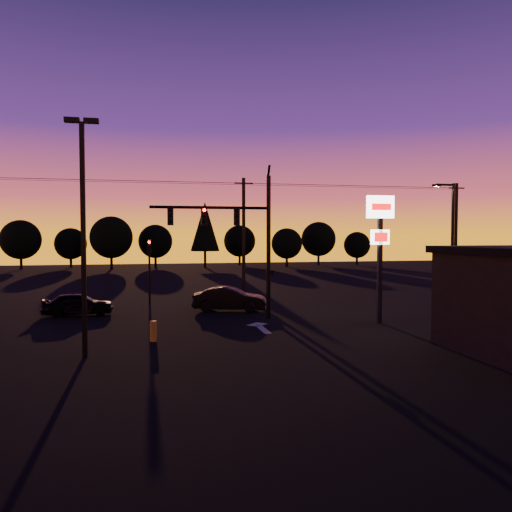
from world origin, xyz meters
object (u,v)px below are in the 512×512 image
(parking_lot_light, at_px, (83,220))
(bollard, at_px, (153,331))
(secondary_signal, at_px, (149,262))
(pylon_sign, at_px, (380,231))
(car_mid, at_px, (230,299))
(car_left, at_px, (78,304))
(suv_parked, at_px, (496,326))
(traffic_signal_mast, at_px, (240,231))
(streetlight, at_px, (451,240))

(parking_lot_light, bearing_deg, bollard, 41.89)
(secondary_signal, relative_size, parking_lot_light, 0.48)
(pylon_sign, bearing_deg, car_mid, 140.92)
(parking_lot_light, xyz_separation_m, car_left, (-1.61, 10.54, -4.59))
(parking_lot_light, height_order, suv_parked, parking_lot_light)
(secondary_signal, distance_m, car_left, 6.10)
(traffic_signal_mast, xyz_separation_m, suv_parked, (9.99, -7.94, -4.23))
(traffic_signal_mast, distance_m, bollard, 8.04)
(traffic_signal_mast, distance_m, car_left, 10.58)
(traffic_signal_mast, relative_size, parking_lot_light, 0.94)
(bollard, bearing_deg, car_left, 117.25)
(suv_parked, bearing_deg, pylon_sign, 88.64)
(secondary_signal, bearing_deg, bollard, -89.48)
(traffic_signal_mast, bearing_deg, secondary_signal, 123.19)
(traffic_signal_mast, distance_m, secondary_signal, 9.19)
(parking_lot_light, xyz_separation_m, car_mid, (7.34, 10.31, -4.53))
(pylon_sign, distance_m, streetlight, 8.00)
(streetlight, xyz_separation_m, suv_parked, (-4.02, -9.45, -3.71))
(parking_lot_light, height_order, car_mid, parking_lot_light)
(traffic_signal_mast, bearing_deg, car_mid, 91.05)
(suv_parked, bearing_deg, secondary_signal, 104.64)
(traffic_signal_mast, bearing_deg, streetlight, 6.14)
(bollard, height_order, car_mid, car_mid)
(parking_lot_light, relative_size, suv_parked, 1.79)
(pylon_sign, bearing_deg, secondary_signal, 140.23)
(pylon_sign, xyz_separation_m, streetlight, (6.91, 4.00, -0.49))
(car_left, xyz_separation_m, car_mid, (8.95, -0.23, 0.07))
(parking_lot_light, relative_size, car_left, 2.30)
(bollard, bearing_deg, pylon_sign, 10.28)
(traffic_signal_mast, relative_size, bollard, 9.40)
(pylon_sign, height_order, car_mid, pylon_sign)
(traffic_signal_mast, relative_size, secondary_signal, 1.97)
(pylon_sign, relative_size, suv_parked, 1.33)
(pylon_sign, height_order, bollard, pylon_sign)
(parking_lot_light, bearing_deg, car_mid, 54.55)
(secondary_signal, relative_size, pylon_sign, 0.64)
(streetlight, relative_size, car_left, 2.01)
(bollard, distance_m, car_left, 9.23)
(bollard, relative_size, car_mid, 0.20)
(bollard, xyz_separation_m, suv_parked, (14.78, -3.29, 0.25))
(bollard, height_order, suv_parked, suv_parked)
(streetlight, distance_m, bollard, 20.18)
(traffic_signal_mast, relative_size, pylon_sign, 1.26)
(car_left, bearing_deg, parking_lot_light, -172.39)
(pylon_sign, height_order, suv_parked, pylon_sign)
(parking_lot_light, xyz_separation_m, bollard, (2.61, 2.34, -4.81))
(secondary_signal, bearing_deg, streetlight, -17.56)
(car_mid, distance_m, suv_parked, 15.09)
(suv_parked, bearing_deg, traffic_signal_mast, 112.19)
(parking_lot_light, height_order, pylon_sign, parking_lot_light)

